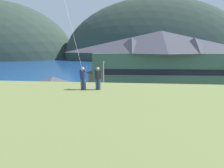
% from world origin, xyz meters
% --- Properties ---
extents(ground_plane, '(600.00, 600.00, 0.00)m').
position_xyz_m(ground_plane, '(0.00, 0.00, 0.00)').
color(ground_plane, '#66604C').
extents(parking_lot_pad, '(40.00, 20.00, 0.10)m').
position_xyz_m(parking_lot_pad, '(0.00, 5.00, 0.05)').
color(parking_lot_pad, gray).
rests_on(parking_lot_pad, ground).
extents(bay_water, '(360.00, 84.00, 0.03)m').
position_xyz_m(bay_water, '(0.00, 60.00, 0.01)').
color(bay_water, navy).
rests_on(bay_water, ground).
extents(far_hill_east_peak, '(115.67, 44.18, 74.86)m').
position_xyz_m(far_hill_east_peak, '(16.58, 108.60, 0.00)').
color(far_hill_east_peak, '#2D3D33').
rests_on(far_hill_east_peak, ground).
extents(harbor_lodge, '(29.53, 12.27, 12.16)m').
position_xyz_m(harbor_lodge, '(8.45, 21.41, 6.45)').
color(harbor_lodge, '#38604C').
rests_on(harbor_lodge, ground).
extents(storage_shed_near_lot, '(7.34, 5.03, 5.08)m').
position_xyz_m(storage_shed_near_lot, '(-8.16, 4.20, 2.63)').
color(storage_shed_near_lot, '#756B5B').
rests_on(storage_shed_near_lot, ground).
extents(storage_shed_waterside, '(5.90, 4.66, 4.74)m').
position_xyz_m(storage_shed_waterside, '(-3.58, 19.98, 2.46)').
color(storage_shed_waterside, '#756B5B').
rests_on(storage_shed_waterside, ground).
extents(wharf_dock, '(3.20, 15.12, 0.70)m').
position_xyz_m(wharf_dock, '(-0.38, 35.00, 0.35)').
color(wharf_dock, '#70604C').
rests_on(wharf_dock, ground).
extents(moored_boat_wharfside, '(2.98, 7.35, 2.16)m').
position_xyz_m(moored_boat_wharfside, '(-3.86, 33.54, 0.72)').
color(moored_boat_wharfside, '#A8A399').
rests_on(moored_boat_wharfside, ground).
extents(moored_boat_outer_mooring, '(2.01, 5.90, 2.16)m').
position_xyz_m(moored_boat_outer_mooring, '(2.88, 37.00, 0.72)').
color(moored_boat_outer_mooring, navy).
rests_on(moored_boat_outer_mooring, ground).
extents(parked_car_front_row_red, '(4.28, 2.22, 1.82)m').
position_xyz_m(parked_car_front_row_red, '(3.38, 6.27, 1.06)').
color(parked_car_front_row_red, '#236633').
rests_on(parked_car_front_row_red, parking_lot_pad).
extents(parked_car_mid_row_near, '(4.21, 2.07, 1.82)m').
position_xyz_m(parked_car_mid_row_near, '(0.08, 0.92, 1.06)').
color(parked_car_mid_row_near, '#236633').
rests_on(parked_car_mid_row_near, parking_lot_pad).
extents(parked_car_back_row_left, '(4.21, 2.07, 1.82)m').
position_xyz_m(parked_car_back_row_left, '(-13.45, 1.16, 1.06)').
color(parked_car_back_row_left, silver).
rests_on(parked_car_back_row_left, parking_lot_pad).
extents(parked_car_front_row_end, '(4.31, 2.27, 1.82)m').
position_xyz_m(parked_car_front_row_end, '(-15.94, 5.86, 1.06)').
color(parked_car_front_row_end, navy).
rests_on(parked_car_front_row_end, parking_lot_pad).
extents(parked_car_corner_spot, '(4.20, 2.06, 1.82)m').
position_xyz_m(parked_car_corner_spot, '(11.04, 7.48, 1.06)').
color(parked_car_corner_spot, navy).
rests_on(parked_car_corner_spot, parking_lot_pad).
extents(parked_car_mid_row_center, '(4.26, 2.17, 1.82)m').
position_xyz_m(parked_car_mid_row_center, '(12.79, 1.28, 1.06)').
color(parked_car_mid_row_center, red).
rests_on(parked_car_mid_row_center, parking_lot_pad).
extents(parked_car_mid_row_far, '(4.35, 2.36, 1.82)m').
position_xyz_m(parked_car_mid_row_far, '(-2.43, 5.81, 1.06)').
color(parked_car_mid_row_far, silver).
rests_on(parked_car_mid_row_far, parking_lot_pad).
extents(parked_car_front_row_silver, '(4.21, 2.07, 1.82)m').
position_xyz_m(parked_car_front_row_silver, '(6.86, 1.69, 1.06)').
color(parked_car_front_row_silver, navy).
rests_on(parked_car_front_row_silver, parking_lot_pad).
extents(parking_light_pole, '(0.24, 0.78, 6.52)m').
position_xyz_m(parking_light_pole, '(-2.06, 10.56, 3.89)').
color(parking_light_pole, '#ADADB2').
rests_on(parking_light_pole, parking_lot_pad).
extents(person_kite_flyer, '(0.60, 0.62, 1.86)m').
position_xyz_m(person_kite_flyer, '(-1.07, -7.40, 6.92)').
color(person_kite_flyer, '#384770').
rests_on(person_kite_flyer, grassy_hill_foreground).
extents(person_companion, '(0.52, 0.40, 1.74)m').
position_xyz_m(person_companion, '(0.07, -7.31, 6.90)').
color(person_companion, '#384770').
rests_on(person_companion, grassy_hill_foreground).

